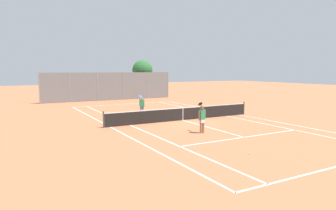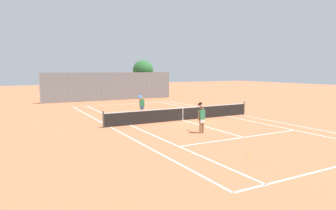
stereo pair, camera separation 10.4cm
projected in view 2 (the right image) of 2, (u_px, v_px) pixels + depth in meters
ground_plane at (183, 120)px, 22.00m from camera, size 120.00×120.00×0.00m
court_line_markings at (183, 120)px, 22.00m from camera, size 11.10×23.90×0.01m
tennis_net at (183, 113)px, 21.94m from camera, size 12.00×0.10×1.07m
player_near_side at (202, 117)px, 17.43m from camera, size 0.64×0.75×1.77m
player_far_left at (142, 105)px, 23.59m from camera, size 0.75×0.72×1.77m
loose_tennis_ball_0 at (110, 108)px, 28.57m from camera, size 0.07×0.07×0.07m
loose_tennis_ball_1 at (222, 113)px, 25.76m from camera, size 0.07×0.07×0.07m
loose_tennis_ball_2 at (206, 116)px, 23.85m from camera, size 0.07×0.07×0.07m
loose_tennis_ball_3 at (248, 154)px, 13.11m from camera, size 0.07×0.07×0.07m
loose_tennis_ball_4 at (271, 122)px, 20.95m from camera, size 0.07×0.07×0.07m
loose_tennis_ball_5 at (178, 106)px, 30.80m from camera, size 0.07×0.07×0.07m
back_fence at (111, 86)px, 36.38m from camera, size 16.13×0.08×3.40m
tree_behind_left at (143, 71)px, 40.68m from camera, size 2.77×2.77×5.02m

